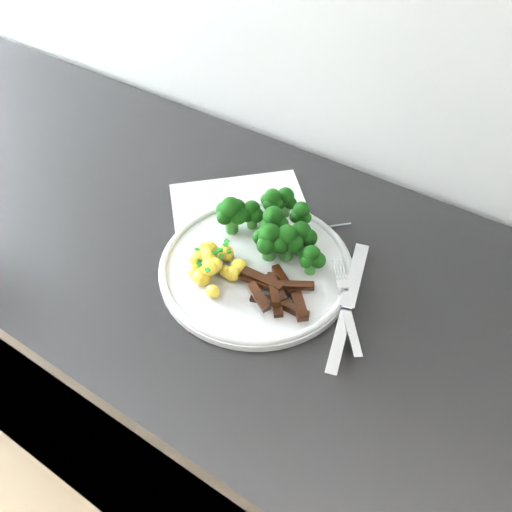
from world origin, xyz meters
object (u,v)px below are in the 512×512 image
at_px(broccoli, 275,226).
at_px(knife, 344,320).
at_px(recipe_paper, 248,239).
at_px(counter, 230,391).
at_px(plate, 256,266).
at_px(potatoes, 210,263).
at_px(fork, 347,309).
at_px(beef_strips, 277,293).

distance_m(broccoli, knife, 0.17).
bearing_deg(recipe_paper, counter, -117.23).
bearing_deg(broccoli, knife, -24.41).
height_order(plate, potatoes, potatoes).
xyz_separation_m(counter, recipe_paper, (0.02, 0.04, 0.43)).
bearing_deg(counter, potatoes, -69.17).
relative_size(recipe_paper, fork, 2.67).
distance_m(potatoes, fork, 0.20).
height_order(recipe_paper, fork, fork).
relative_size(counter, recipe_paper, 6.11).
bearing_deg(knife, counter, 174.87).
relative_size(potatoes, fork, 0.63).
relative_size(plate, knife, 1.25).
bearing_deg(counter, knife, -5.13).
relative_size(beef_strips, knife, 0.54).
height_order(broccoli, beef_strips, broccoli).
xyz_separation_m(recipe_paper, plate, (0.04, -0.05, 0.01)).
bearing_deg(broccoli, potatoes, -116.11).
distance_m(broccoli, beef_strips, 0.11).
bearing_deg(plate, knife, -6.26).
bearing_deg(recipe_paper, knife, -17.80).
distance_m(potatoes, beef_strips, 0.11).
relative_size(fork, knife, 0.62).
xyz_separation_m(plate, knife, (0.15, -0.02, 0.00)).
bearing_deg(plate, beef_strips, -30.33).
height_order(potatoes, beef_strips, potatoes).
relative_size(recipe_paper, beef_strips, 3.07).
bearing_deg(knife, recipe_paper, 162.20).
bearing_deg(potatoes, broccoli, 63.89).
relative_size(counter, broccoli, 12.11).
height_order(counter, broccoli, broccoli).
distance_m(counter, broccoli, 0.49).
relative_size(potatoes, knife, 0.39).
height_order(recipe_paper, plate, plate).
bearing_deg(potatoes, counter, 110.83).
bearing_deg(fork, broccoli, 158.82).
xyz_separation_m(beef_strips, knife, (0.09, 0.02, -0.01)).
bearing_deg(broccoli, fork, -21.18).
relative_size(broccoli, beef_strips, 1.55).
distance_m(plate, potatoes, 0.07).
bearing_deg(potatoes, knife, 7.75).
xyz_separation_m(broccoli, fork, (0.15, -0.06, -0.03)).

